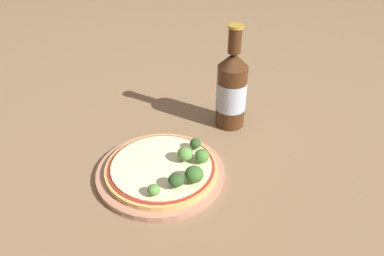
{
  "coord_description": "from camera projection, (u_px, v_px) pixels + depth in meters",
  "views": [
    {
      "loc": [
        0.5,
        -0.19,
        0.48
      ],
      "look_at": [
        -0.05,
        0.09,
        0.06
      ],
      "focal_mm": 35.0,
      "sensor_mm": 36.0,
      "label": 1
    }
  ],
  "objects": [
    {
      "name": "ground_plane",
      "position": [
        161.0,
        181.0,
        0.71
      ],
      "size": [
        3.0,
        3.0,
        0.0
      ],
      "primitive_type": "plane",
      "color": "#846647"
    },
    {
      "name": "plate",
      "position": [
        161.0,
        172.0,
        0.72
      ],
      "size": [
        0.25,
        0.25,
        0.01
      ],
      "color": "tan",
      "rests_on": "ground_plane"
    },
    {
      "name": "pizza",
      "position": [
        162.0,
        168.0,
        0.71
      ],
      "size": [
        0.22,
        0.22,
        0.01
      ],
      "color": "tan",
      "rests_on": "plate"
    },
    {
      "name": "broccoli_floret_0",
      "position": [
        185.0,
        154.0,
        0.71
      ],
      "size": [
        0.03,
        0.03,
        0.03
      ],
      "color": "#6B8E51",
      "rests_on": "pizza"
    },
    {
      "name": "broccoli_floret_1",
      "position": [
        154.0,
        190.0,
        0.64
      ],
      "size": [
        0.02,
        0.02,
        0.02
      ],
      "color": "#6B8E51",
      "rests_on": "pizza"
    },
    {
      "name": "broccoli_floret_2",
      "position": [
        195.0,
        144.0,
        0.74
      ],
      "size": [
        0.02,
        0.02,
        0.03
      ],
      "color": "#6B8E51",
      "rests_on": "pizza"
    },
    {
      "name": "broccoli_floret_3",
      "position": [
        202.0,
        156.0,
        0.71
      ],
      "size": [
        0.03,
        0.03,
        0.03
      ],
      "color": "#6B8E51",
      "rests_on": "pizza"
    },
    {
      "name": "broccoli_floret_4",
      "position": [
        176.0,
        180.0,
        0.65
      ],
      "size": [
        0.03,
        0.03,
        0.03
      ],
      "color": "#6B8E51",
      "rests_on": "pizza"
    },
    {
      "name": "broccoli_floret_5",
      "position": [
        194.0,
        174.0,
        0.66
      ],
      "size": [
        0.03,
        0.03,
        0.03
      ],
      "color": "#6B8E51",
      "rests_on": "pizza"
    },
    {
      "name": "beer_bottle",
      "position": [
        232.0,
        90.0,
        0.82
      ],
      "size": [
        0.07,
        0.07,
        0.23
      ],
      "color": "#472814",
      "rests_on": "ground_plane"
    }
  ]
}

